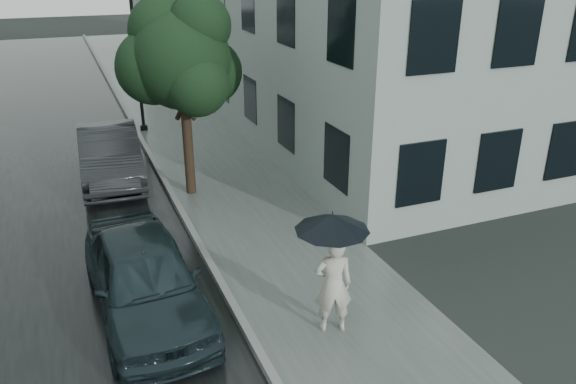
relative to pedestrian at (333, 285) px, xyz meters
name	(u,v)px	position (x,y,z in m)	size (l,w,h in m)	color
ground	(314,298)	(0.12, 1.00, -0.92)	(120.00, 120.00, 0.00)	black
sidewalk	(188,131)	(0.37, 13.00, -0.92)	(3.50, 60.00, 0.01)	slate
kerb_near	(139,135)	(-1.45, 13.00, -0.84)	(0.15, 60.00, 0.15)	slate
asphalt_road	(36,148)	(-4.95, 13.00, -0.92)	(6.85, 60.00, 0.00)	black
pedestrian	(333,285)	(0.00, 0.00, 0.00)	(0.66, 0.44, 1.82)	beige
umbrella	(332,222)	(-0.04, 0.04, 1.19)	(1.55, 1.55, 1.36)	black
street_tree	(181,59)	(-0.87, 7.23, 2.79)	(3.32, 3.01, 5.33)	#332619
lamp_post	(132,53)	(-1.29, 13.85, 2.00)	(0.84, 0.39, 5.10)	black
car_near	(145,278)	(-2.95, 1.69, -0.14)	(1.82, 4.52, 1.54)	#19262A
car_far	(110,155)	(-2.80, 8.96, -0.13)	(1.65, 4.73, 1.56)	black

